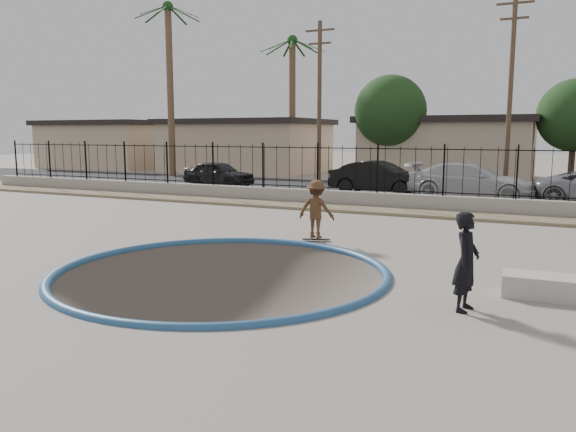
# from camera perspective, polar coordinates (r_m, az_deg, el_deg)

# --- Properties ---
(ground) EXTENTS (120.00, 120.00, 2.20)m
(ground) POSITION_cam_1_polar(r_m,az_deg,el_deg) (23.89, 10.09, -1.32)
(ground) COLOR gray
(ground) RESTS_ON ground
(bowl_pit) EXTENTS (6.84, 6.84, 1.80)m
(bowl_pit) POSITION_cam_1_polar(r_m,az_deg,el_deg) (11.87, -6.71, -5.73)
(bowl_pit) COLOR #4C413A
(bowl_pit) RESTS_ON ground
(coping_ring) EXTENTS (7.04, 7.04, 0.20)m
(coping_ring) POSITION_cam_1_polar(r_m,az_deg,el_deg) (11.87, -6.71, -5.73)
(coping_ring) COLOR #27537F
(coping_ring) RESTS_ON ground
(rock_strip) EXTENTS (42.00, 1.60, 0.11)m
(rock_strip) POSITION_cam_1_polar(r_m,az_deg,el_deg) (21.06, 8.16, 0.60)
(rock_strip) COLOR #998A64
(rock_strip) RESTS_ON ground
(retaining_wall) EXTENTS (42.00, 0.45, 0.60)m
(retaining_wall) POSITION_cam_1_polar(r_m,az_deg,el_deg) (22.07, 9.02, 1.59)
(retaining_wall) COLOR gray
(retaining_wall) RESTS_ON ground
(fence) EXTENTS (40.00, 0.04, 1.80)m
(fence) POSITION_cam_1_polar(r_m,az_deg,el_deg) (21.96, 9.09, 4.70)
(fence) COLOR black
(fence) RESTS_ON retaining_wall
(street) EXTENTS (90.00, 8.00, 0.04)m
(street) POSITION_cam_1_polar(r_m,az_deg,el_deg) (28.56, 12.81, 2.45)
(street) COLOR black
(street) RESTS_ON ground
(house_west_far) EXTENTS (10.60, 8.60, 3.90)m
(house_west_far) POSITION_cam_1_polar(r_m,az_deg,el_deg) (50.53, -17.29, 7.02)
(house_west_far) COLOR tan
(house_west_far) RESTS_ON ground
(house_west) EXTENTS (11.60, 8.60, 3.90)m
(house_west) POSITION_cam_1_polar(r_m,az_deg,el_deg) (42.83, -4.27, 7.19)
(house_west) COLOR tan
(house_west) RESTS_ON ground
(house_center) EXTENTS (10.60, 8.60, 3.90)m
(house_center) POSITION_cam_1_polar(r_m,az_deg,el_deg) (37.75, 16.09, 6.72)
(house_center) COLOR tan
(house_center) RESTS_ON ground
(palm_left) EXTENTS (2.30, 2.30, 11.30)m
(palm_left) POSITION_cam_1_polar(r_m,az_deg,el_deg) (38.81, -11.98, 15.76)
(palm_left) COLOR brown
(palm_left) RESTS_ON ground
(palm_mid) EXTENTS (2.30, 2.30, 9.30)m
(palm_mid) POSITION_cam_1_polar(r_m,az_deg,el_deg) (38.49, 0.44, 14.10)
(palm_mid) COLOR brown
(palm_mid) RESTS_ON ground
(utility_pole_left) EXTENTS (1.70, 0.24, 9.00)m
(utility_pole_left) POSITION_cam_1_polar(r_m,az_deg,el_deg) (32.17, 3.20, 11.65)
(utility_pole_left) COLOR #473323
(utility_pole_left) RESTS_ON ground
(utility_pole_mid) EXTENTS (1.70, 0.24, 9.50)m
(utility_pole_mid) POSITION_cam_1_polar(r_m,az_deg,el_deg) (29.89, 21.66, 11.81)
(utility_pole_mid) COLOR #473323
(utility_pole_mid) RESTS_ON ground
(street_tree_left) EXTENTS (4.32, 4.32, 6.36)m
(street_tree_left) POSITION_cam_1_polar(r_m,az_deg,el_deg) (34.98, 10.36, 10.43)
(street_tree_left) COLOR #473323
(street_tree_left) RESTS_ON ground
(street_tree_mid) EXTENTS (3.96, 3.96, 5.83)m
(street_tree_mid) POSITION_cam_1_polar(r_m,az_deg,el_deg) (34.76, 27.12, 9.08)
(street_tree_mid) COLOR #473323
(street_tree_mid) RESTS_ON ground
(skater) EXTENTS (1.00, 0.58, 1.55)m
(skater) POSITION_cam_1_polar(r_m,az_deg,el_deg) (15.01, 2.90, 0.32)
(skater) COLOR brown
(skater) RESTS_ON ground
(skateboard) EXTENTS (0.76, 0.44, 0.06)m
(skateboard) POSITION_cam_1_polar(r_m,az_deg,el_deg) (15.13, 2.88, -2.40)
(skateboard) COLOR black
(skateboard) RESTS_ON ground
(videographer) EXTENTS (0.47, 0.64, 1.64)m
(videographer) POSITION_cam_1_polar(r_m,az_deg,el_deg) (9.60, 17.67, -4.46)
(videographer) COLOR black
(videographer) RESTS_ON ground
(concrete_ledge) EXTENTS (1.63, 0.76, 0.40)m
(concrete_ledge) POSITION_cam_1_polar(r_m,az_deg,el_deg) (11.01, 25.13, -6.56)
(concrete_ledge) COLOR #B5AAA1
(concrete_ledge) RESTS_ON ground
(car_a) EXTENTS (4.12, 1.95, 1.36)m
(car_a) POSITION_cam_1_polar(r_m,az_deg,el_deg) (30.56, -7.04, 4.29)
(car_a) COLOR black
(car_a) RESTS_ON street
(car_b) EXTENTS (4.78, 2.06, 1.53)m
(car_b) POSITION_cam_1_polar(r_m,az_deg,el_deg) (26.87, 9.27, 3.87)
(car_b) COLOR black
(car_b) RESTS_ON street
(car_c) EXTENTS (5.58, 2.59, 1.58)m
(car_c) POSITION_cam_1_polar(r_m,az_deg,el_deg) (25.68, 18.09, 3.40)
(car_c) COLOR silver
(car_c) RESTS_ON street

